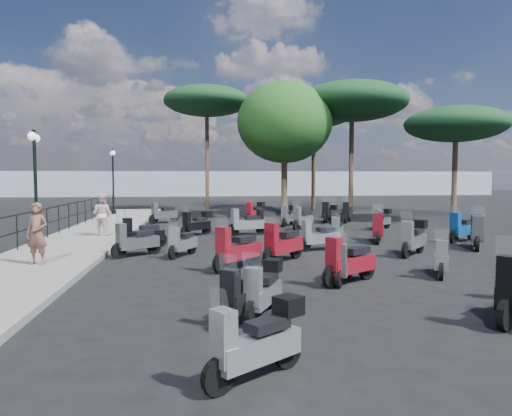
{
  "coord_description": "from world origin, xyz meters",
  "views": [
    {
      "loc": [
        -2.12,
        -13.93,
        2.41
      ],
      "look_at": [
        -0.1,
        3.32,
        1.2
      ],
      "focal_mm": 32.0,
      "sensor_mm": 36.0,
      "label": 1
    }
  ],
  "objects": [
    {
      "name": "scooter_16",
      "position": [
        2.81,
        2.32,
        0.45
      ],
      "size": [
        0.81,
        1.42,
        1.2
      ],
      "rotation": [
        0.0,
        0.0,
        2.72
      ],
      "color": "black",
      "rests_on": "ground"
    },
    {
      "name": "ground",
      "position": [
        0.0,
        0.0,
        0.0
      ],
      "size": [
        120.0,
        120.0,
        0.0
      ],
      "primitive_type": "plane",
      "color": "black",
      "rests_on": "ground"
    },
    {
      "name": "scooter_3",
      "position": [
        -4.14,
        1.43,
        0.47
      ],
      "size": [
        1.53,
        0.97,
        1.35
      ],
      "rotation": [
        0.0,
        0.0,
        2.08
      ],
      "color": "black",
      "rests_on": "ground"
    },
    {
      "name": "scooter_2",
      "position": [
        -4.13,
        -0.02,
        0.46
      ],
      "size": [
        1.38,
        1.09,
        1.32
      ],
      "rotation": [
        0.0,
        0.0,
        2.22
      ],
      "color": "black",
      "rests_on": "ground"
    },
    {
      "name": "pine_1",
      "position": [
        6.83,
        12.89,
        6.86
      ],
      "size": [
        6.66,
        6.66,
        8.04
      ],
      "color": "#38281E",
      "rests_on": "ground"
    },
    {
      "name": "distant_hills",
      "position": [
        0.0,
        45.0,
        1.5
      ],
      "size": [
        70.0,
        8.0,
        3.0
      ],
      "primitive_type": "cube",
      "color": "gray",
      "rests_on": "ground"
    },
    {
      "name": "pedestrian_far",
      "position": [
        -5.96,
        4.06,
        0.95
      ],
      "size": [
        0.93,
        0.83,
        1.6
      ],
      "primitive_type": "imported",
      "rotation": [
        0.0,
        0.0,
        2.8
      ],
      "color": "beige",
      "rests_on": "sidewalk"
    },
    {
      "name": "woman",
      "position": [
        -6.33,
        -1.79,
        0.95
      ],
      "size": [
        0.67,
        0.54,
        1.6
      ],
      "primitive_type": "imported",
      "rotation": [
        0.0,
        0.0,
        -0.29
      ],
      "color": "brown",
      "rests_on": "sidewalk"
    },
    {
      "name": "scooter_6",
      "position": [
        -1.45,
        -6.51,
        0.42
      ],
      "size": [
        0.98,
        1.29,
        1.21
      ],
      "rotation": [
        0.0,
        0.0,
        2.52
      ],
      "color": "black",
      "rests_on": "ground"
    },
    {
      "name": "scooter_1",
      "position": [
        -1.1,
        -6.28,
        0.45
      ],
      "size": [
        0.86,
        1.39,
        1.2
      ],
      "rotation": [
        0.0,
        0.0,
        2.67
      ],
      "color": "black",
      "rests_on": "ground"
    },
    {
      "name": "railing",
      "position": [
        -7.8,
        2.8,
        0.9
      ],
      "size": [
        0.04,
        26.04,
        1.1
      ],
      "color": "black",
      "rests_on": "sidewalk"
    },
    {
      "name": "scooter_0",
      "position": [
        -1.51,
        -8.72,
        0.46
      ],
      "size": [
        1.31,
        1.01,
        1.21
      ],
      "rotation": [
        0.0,
        0.0,
        2.19
      ],
      "color": "black",
      "rests_on": "ground"
    },
    {
      "name": "scooter_19",
      "position": [
        3.6,
        -3.64,
        0.41
      ],
      "size": [
        0.84,
        1.35,
        1.19
      ],
      "rotation": [
        0.0,
        0.0,
        2.65
      ],
      "color": "black",
      "rests_on": "ground"
    },
    {
      "name": "scooter_4",
      "position": [
        -2.38,
        4.68,
        0.48
      ],
      "size": [
        1.27,
        1.19,
        1.27
      ],
      "rotation": [
        0.0,
        0.0,
        2.32
      ],
      "color": "black",
      "rests_on": "ground"
    },
    {
      "name": "lamp_post_2",
      "position": [
        -7.42,
        14.15,
        2.36
      ],
      "size": [
        0.48,
        1.12,
        3.87
      ],
      "rotation": [
        0.0,
        0.0,
        0.24
      ],
      "color": "black",
      "rests_on": "sidewalk"
    },
    {
      "name": "scooter_29",
      "position": [
        5.39,
        9.07,
        0.49
      ],
      "size": [
        0.94,
        1.63,
        1.4
      ],
      "rotation": [
        0.0,
        0.0,
        2.69
      ],
      "color": "black",
      "rests_on": "ground"
    },
    {
      "name": "scooter_15",
      "position": [
        1.62,
        0.41,
        0.45
      ],
      "size": [
        1.59,
        0.7,
        1.29
      ],
      "rotation": [
        0.0,
        0.0,
        1.86
      ],
      "color": "black",
      "rests_on": "ground"
    },
    {
      "name": "scooter_7",
      "position": [
        1.11,
        -4.16,
        0.48
      ],
      "size": [
        1.52,
        1.08,
        1.4
      ],
      "rotation": [
        0.0,
        0.0,
        2.15
      ],
      "color": "black",
      "rests_on": "ground"
    },
    {
      "name": "scooter_23",
      "position": [
        4.67,
        8.47,
        0.43
      ],
      "size": [
        1.09,
        1.26,
        1.25
      ],
      "rotation": [
        0.0,
        0.0,
        2.44
      ],
      "color": "black",
      "rests_on": "ground"
    },
    {
      "name": "scooter_31",
      "position": [
        -1.25,
        -2.29,
        0.51
      ],
      "size": [
        1.36,
        1.4,
        1.47
      ],
      "rotation": [
        0.0,
        0.0,
        2.37
      ],
      "color": "black",
      "rests_on": "ground"
    },
    {
      "name": "scooter_8",
      "position": [
        1.04,
        -4.07,
        0.42
      ],
      "size": [
        0.87,
        1.37,
        1.21
      ],
      "rotation": [
        0.0,
        0.0,
        2.63
      ],
      "color": "black",
      "rests_on": "ground"
    },
    {
      "name": "pine_0",
      "position": [
        5.8,
        18.15,
        6.79
      ],
      "size": [
        5.49,
        5.49,
        7.78
      ],
      "color": "#38281E",
      "rests_on": "ground"
    },
    {
      "name": "pine_3",
      "position": [
        11.19,
        8.93,
        5.13
      ],
      "size": [
        5.34,
        5.34,
        6.08
      ],
      "color": "#38281E",
      "rests_on": "ground"
    },
    {
      "name": "scooter_9",
      "position": [
        -2.74,
        -0.24,
        0.42
      ],
      "size": [
        0.85,
        1.37,
        1.2
      ],
      "rotation": [
        0.0,
        0.0,
        2.64
      ],
      "color": "black",
      "rests_on": "ground"
    },
    {
      "name": "pine_2",
      "position": [
        -1.79,
        17.77,
        7.5
      ],
      "size": [
        5.87,
        5.87,
        8.56
      ],
      "color": "#38281E",
      "rests_on": "ground"
    },
    {
      "name": "scooter_27",
      "position": [
        7.36,
        1.7,
        0.49
      ],
      "size": [
        1.58,
        1.02,
        1.41
      ],
      "rotation": [
        0.0,
        0.0,
        2.09
      ],
      "color": "black",
      "rests_on": "ground"
    },
    {
      "name": "sidewalk",
      "position": [
        -6.5,
        3.0,
        0.07
      ],
      "size": [
        3.0,
        30.0,
        0.15
      ],
      "primitive_type": "cube",
      "color": "slate",
      "rests_on": "ground"
    },
    {
      "name": "scooter_11",
      "position": [
        0.64,
        10.01,
        0.51
      ],
      "size": [
        1.2,
        1.42,
        1.36
      ],
      "rotation": [
        0.0,
        0.0,
        2.47
      ],
      "color": "black",
      "rests_on": "ground"
    },
    {
      "name": "scooter_17",
      "position": [
        1.98,
        7.65,
        0.49
      ],
      "size": [
        0.97,
        1.49,
        1.3
      ],
      "rotation": [
        0.0,
        0.0,
        2.63
      ],
      "color": "black",
      "rests_on": "ground"
    },
    {
      "name": "scooter_26",
      "position": [
        6.94,
        0.17,
        0.55
      ],
      "size": [
        1.12,
        1.65,
        1.46
      ],
      "rotation": [
        0.0,
        0.0,
        2.61
      ],
      "color": "black",
      "rests_on": "ground"
    },
    {
      "name": "scooter_5",
      "position": [
        -4.13,
        9.78,
        0.48
      ],
      "size": [
        1.46,
        1.12,
        1.38
      ],
      "rotation": [
        0.0,
        0.0,
        2.2
      ],
      "color": "black",
      "rests_on": "ground"
    },
    {
      "name": "scooter_28",
      "position": [
        5.93,
        5.79,
        0.46
      ],
      "size": [
        1.24,
        1.1,
        1.21
      ],
      "rotation": [
        0.0,
        0.0,
        2.28
      ],
      "color": "black",
      "rests_on": "ground"
    },
    {
      "name": "scooter_32",
      "position": [
        4.38,
        9.31,
        0.49
      ],
      "size": [
        0.94,
        1.63,
        1.4
      ],
      "rotation": [
        0.0,
        0.0,
        2.69
      ],
      "color": "black",
      "rests_on": "ground"
    },
    {
      "name": "lamp_post_1",
      "position": [
        -7.33,
        1.1,
        2.27
      ],
      "size": [
        0.43,
        1.08,
        3.71
      ],
      "rotation": [
        0.0,
        0.0,
        0.21
      ],
      "color": "black",
      "rests_on": "sidewalk"
    },
    {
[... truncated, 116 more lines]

